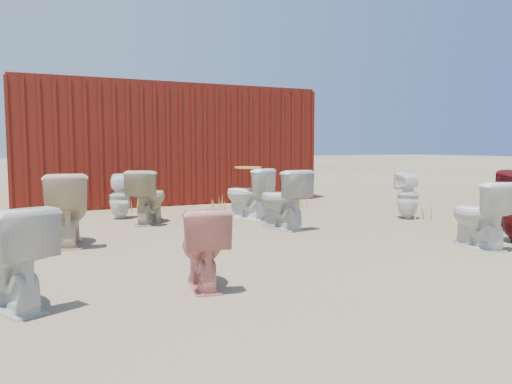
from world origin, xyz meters
name	(u,v)px	position (x,y,z in m)	size (l,w,h in m)	color
ground	(277,240)	(0.00, 0.00, 0.00)	(100.00, 100.00, 0.00)	brown
shipping_container	(164,145)	(0.00, 5.20, 1.20)	(6.00, 2.40, 2.40)	#490C0C
toilet_front_a	(10,258)	(-2.94, -1.52, 0.37)	(0.42, 0.73, 0.75)	silver
toilet_front_pink	(203,247)	(-1.53, -1.58, 0.34)	(0.38, 0.66, 0.67)	pink
toilet_front_c	(282,199)	(0.47, 0.73, 0.42)	(0.47, 0.82, 0.84)	silver
toilet_front_e	(479,214)	(1.87, -1.41, 0.39)	(0.43, 0.76, 0.77)	white
toilet_back_a	(120,197)	(-1.42, 2.69, 0.36)	(0.32, 0.33, 0.72)	white
toilet_back_beige_left	(68,209)	(-2.36, 0.77, 0.43)	(0.48, 0.84, 0.86)	beige
toilet_back_beige_right	(148,197)	(-1.12, 2.02, 0.41)	(0.45, 0.80, 0.81)	#BCAE8A
toilet_back_yellowlid	(248,194)	(0.45, 1.85, 0.41)	(0.45, 0.79, 0.81)	white
toilet_back_e	(408,196)	(2.74, 0.70, 0.38)	(0.34, 0.35, 0.75)	white
yellow_lid	(248,168)	(0.45, 1.85, 0.82)	(0.41, 0.51, 0.03)	gold
loose_tank	(211,226)	(-0.73, 0.35, 0.17)	(0.50, 0.20, 0.35)	white
loose_lid_near	(206,212)	(0.07, 2.77, 0.01)	(0.38, 0.49, 0.02)	beige
loose_lid_far	(38,228)	(-2.64, 2.19, 0.01)	(0.36, 0.47, 0.02)	#C7B990
weed_clump_a	(56,214)	(-2.38, 2.69, 0.14)	(0.36, 0.36, 0.27)	olive
weed_clump_b	(215,204)	(0.27, 2.87, 0.14)	(0.32, 0.32, 0.27)	olive
weed_clump_c	(305,198)	(2.01, 2.67, 0.18)	(0.36, 0.36, 0.36)	olive
weed_clump_d	(139,205)	(-0.98, 3.29, 0.14)	(0.30, 0.30, 0.28)	olive
weed_clump_e	(250,199)	(1.12, 3.21, 0.15)	(0.34, 0.34, 0.31)	olive
weed_clump_f	(426,212)	(2.85, 0.42, 0.13)	(0.28, 0.28, 0.27)	olive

